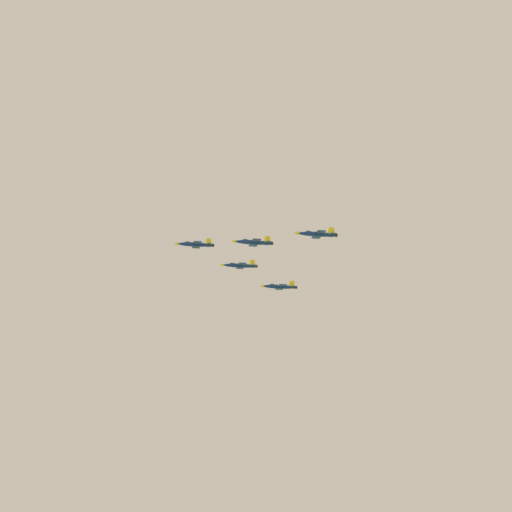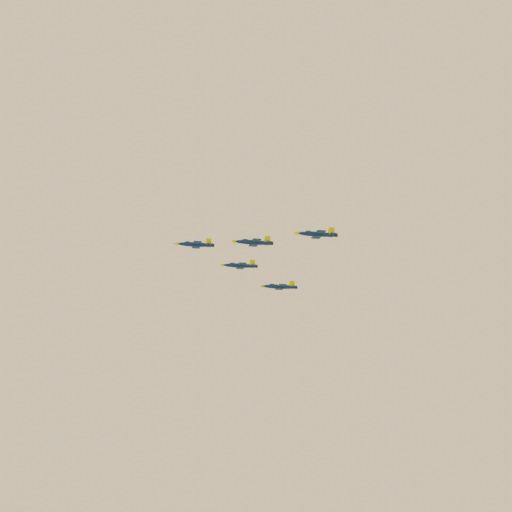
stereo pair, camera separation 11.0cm
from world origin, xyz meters
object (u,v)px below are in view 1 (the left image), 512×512
jet_left_outer (317,234)px  jet_right_wingman (239,265)px  jet_lead (195,244)px  jet_right_outer (279,287)px  jet_left_wingman (253,242)px

jet_left_outer → jet_right_wingman: bearing=-68.7°
jet_lead → jet_right_outer: bearing=-139.1°
jet_lead → jet_right_wingman: 23.12m
jet_left_wingman → jet_left_outer: size_ratio=1.01×
jet_left_outer → jet_lead: bearing=-40.5°
jet_left_wingman → jet_right_outer: bearing=-112.2°
jet_right_wingman → jet_right_outer: bearing=-138.8°
jet_right_outer → jet_lead: bearing=40.8°
jet_right_wingman → jet_left_outer: 47.96m
jet_left_wingman → jet_right_wingman: 29.76m
jet_lead → jet_left_outer: bearing=140.2°
jet_left_wingman → jet_right_outer: (32.54, -35.22, -3.28)m
jet_left_wingman → jet_right_outer: size_ratio=0.96×
jet_right_wingman → jet_left_outer: bearing=112.3°
jet_lead → jet_right_outer: jet_lead is taller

